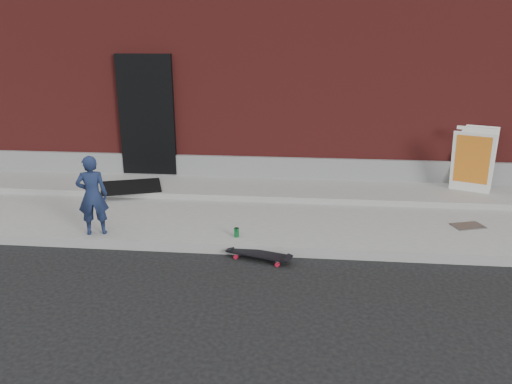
# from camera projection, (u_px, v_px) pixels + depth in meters

# --- Properties ---
(ground) EXTENTS (80.00, 80.00, 0.00)m
(ground) POSITION_uv_depth(u_px,v_px,m) (273.00, 257.00, 6.76)
(ground) COLOR black
(ground) RESTS_ON ground
(sidewalk) EXTENTS (20.00, 3.00, 0.15)m
(sidewalk) POSITION_uv_depth(u_px,v_px,m) (279.00, 213.00, 8.16)
(sidewalk) COLOR gray
(sidewalk) RESTS_ON ground
(apron) EXTENTS (20.00, 1.20, 0.10)m
(apron) POSITION_uv_depth(u_px,v_px,m) (282.00, 189.00, 8.97)
(apron) COLOR gray
(apron) RESTS_ON sidewalk
(building) EXTENTS (20.00, 8.10, 5.00)m
(building) POSITION_uv_depth(u_px,v_px,m) (293.00, 48.00, 12.61)
(building) COLOR maroon
(building) RESTS_ON ground
(child) EXTENTS (0.48, 0.39, 1.15)m
(child) POSITION_uv_depth(u_px,v_px,m) (92.00, 195.00, 6.97)
(child) COLOR #172242
(child) RESTS_ON sidewalk
(skateboard) EXTENTS (0.89, 0.46, 0.10)m
(skateboard) POSITION_uv_depth(u_px,v_px,m) (259.00, 254.00, 6.64)
(skateboard) COLOR #B6122A
(skateboard) RESTS_ON ground
(pizza_sign) EXTENTS (0.91, 0.98, 1.11)m
(pizza_sign) POSITION_uv_depth(u_px,v_px,m) (473.00, 159.00, 8.62)
(pizza_sign) COLOR white
(pizza_sign) RESTS_ON apron
(soda_can) EXTENTS (0.08, 0.08, 0.13)m
(soda_can) POSITION_uv_depth(u_px,v_px,m) (237.00, 232.00, 7.01)
(soda_can) COLOR #187A39
(soda_can) RESTS_ON sidewalk
(doormat) EXTENTS (1.24, 1.12, 0.03)m
(doormat) POSITION_uv_depth(u_px,v_px,m) (131.00, 187.00, 8.91)
(doormat) COLOR black
(doormat) RESTS_ON apron
(utility_plate) EXTENTS (0.52, 0.41, 0.01)m
(utility_plate) POSITION_uv_depth(u_px,v_px,m) (468.00, 226.00, 7.41)
(utility_plate) COLOR #57565B
(utility_plate) RESTS_ON sidewalk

